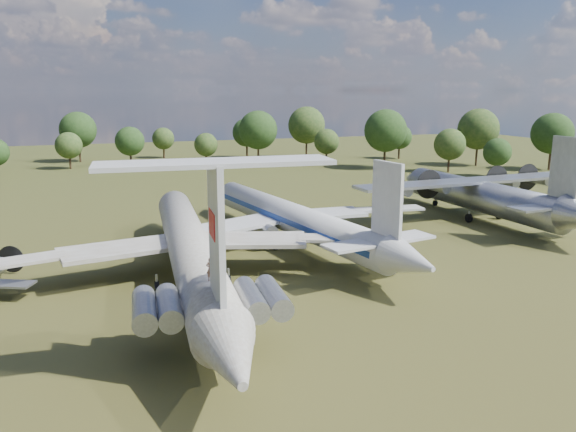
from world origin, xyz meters
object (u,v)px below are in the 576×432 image
object	(u,v)px
tu104_jet	(293,224)
person_on_il62	(211,269)
an12_transport	(480,200)
il62_airliner	(190,256)

from	to	relation	value
tu104_jet	person_on_il62	xyz separation A→B (m)	(-14.68, -25.39, 3.80)
person_on_il62	an12_transport	bearing A→B (deg)	-119.44
il62_airliner	person_on_il62	bearing A→B (deg)	-90.00
il62_airliner	person_on_il62	size ratio (longest dim) A/B	34.47
il62_airliner	tu104_jet	size ratio (longest dim) A/B	1.13
il62_airliner	tu104_jet	world-z (taller)	il62_airliner
tu104_jet	an12_transport	size ratio (longest dim) A/B	1.18
tu104_jet	person_on_il62	distance (m)	29.58
tu104_jet	person_on_il62	world-z (taller)	person_on_il62
an12_transport	il62_airliner	bearing A→B (deg)	-164.65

